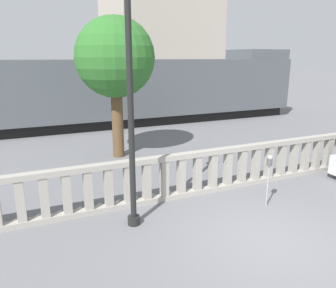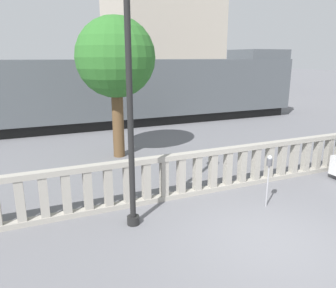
# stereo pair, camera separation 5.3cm
# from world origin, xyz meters

# --- Properties ---
(ground_plane) EXTENTS (160.00, 160.00, 0.00)m
(ground_plane) POSITION_xyz_m (0.00, 0.00, 0.00)
(ground_plane) COLOR slate
(balustrade) EXTENTS (17.49, 0.24, 1.27)m
(balustrade) POSITION_xyz_m (0.00, 2.84, 0.63)
(balustrade) COLOR #9E998E
(balustrade) RESTS_ON ground
(lamppost) EXTENTS (0.44, 0.44, 5.93)m
(lamppost) POSITION_xyz_m (-2.47, 1.89, 3.83)
(lamppost) COLOR black
(lamppost) RESTS_ON ground
(parking_meter) EXTENTS (0.14, 0.14, 1.40)m
(parking_meter) POSITION_xyz_m (1.02, 1.40, 1.09)
(parking_meter) COLOR #99999E
(parking_meter) RESTS_ON ground
(train_near) EXTENTS (24.89, 3.18, 4.28)m
(train_near) POSITION_xyz_m (-0.70, 13.46, 1.93)
(train_near) COLOR black
(train_near) RESTS_ON ground
(building_block) EXTENTS (10.73, 9.82, 13.16)m
(building_block) POSITION_xyz_m (9.67, 29.67, 6.58)
(building_block) COLOR #ADA393
(building_block) RESTS_ON ground
(tree_left) EXTENTS (2.96, 2.96, 5.28)m
(tree_left) POSITION_xyz_m (-1.29, 7.35, 3.75)
(tree_left) COLOR brown
(tree_left) RESTS_ON ground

